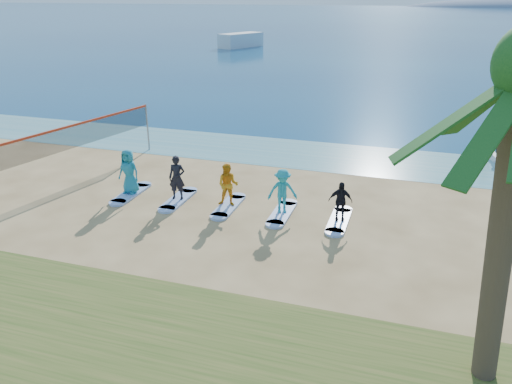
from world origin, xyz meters
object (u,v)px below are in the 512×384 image
(volleyball_net, at_px, (80,135))
(surfboard_4, at_px, (339,220))
(surfboard_1, at_px, (178,200))
(student_1, at_px, (177,178))
(boat_offshore_a, at_px, (241,47))
(student_2, at_px, (228,185))
(surfboard_0, at_px, (131,193))
(student_3, at_px, (282,191))
(paddleboarder, at_px, (491,137))
(student_4, at_px, (340,201))
(surfboard_3, at_px, (282,213))
(paddleboard, at_px, (488,153))
(student_0, at_px, (129,171))
(surfboard_2, at_px, (228,206))

(volleyball_net, relative_size, surfboard_4, 4.04)
(surfboard_1, relative_size, student_1, 1.20)
(boat_offshore_a, xyz_separation_m, student_2, (19.92, -58.07, 0.95))
(surfboard_0, height_order, student_3, student_3)
(paddleboarder, bearing_deg, student_4, 174.81)
(volleyball_net, height_order, student_2, volleyball_net)
(volleyball_net, xyz_separation_m, surfboard_1, (5.64, -1.62, -1.86))
(volleyball_net, bearing_deg, student_1, -16.02)
(surfboard_3, distance_m, student_3, 0.92)
(paddleboarder, xyz_separation_m, student_4, (-6.24, -10.78, -0.12))
(volleyball_net, height_order, surfboard_1, volleyball_net)
(surfboard_1, bearing_deg, paddleboard, 39.90)
(volleyball_net, relative_size, paddleboarder, 5.30)
(volleyball_net, relative_size, student_0, 4.70)
(paddleboarder, distance_m, boat_offshore_a, 56.33)
(volleyball_net, relative_size, surfboard_3, 4.04)
(surfboard_0, relative_size, surfboard_4, 1.00)
(surfboard_1, distance_m, student_2, 2.40)
(student_1, distance_m, surfboard_4, 6.72)
(surfboard_3, bearing_deg, surfboard_4, 0.00)
(boat_offshore_a, distance_m, student_0, 60.11)
(volleyball_net, bearing_deg, student_3, -9.13)
(surfboard_1, relative_size, student_2, 1.28)
(student_2, bearing_deg, student_0, 171.86)
(boat_offshore_a, bearing_deg, student_1, -48.98)
(student_2, bearing_deg, surfboard_3, -8.14)
(paddleboarder, relative_size, surfboard_1, 0.76)
(boat_offshore_a, bearing_deg, surfboard_0, -51.00)
(student_1, distance_m, student_4, 6.65)
(paddleboard, relative_size, student_3, 1.71)
(paddleboard, height_order, boat_offshore_a, boat_offshore_a)
(surfboard_3, height_order, surfboard_4, same)
(paddleboard, distance_m, student_4, 12.48)
(surfboard_1, xyz_separation_m, student_1, (0.00, 0.00, 0.96))
(paddleboard, relative_size, surfboard_1, 1.36)
(volleyball_net, relative_size, student_3, 5.07)
(surfboard_1, bearing_deg, volleyball_net, 163.98)
(student_1, bearing_deg, paddleboard, 29.60)
(student_0, height_order, surfboard_1, student_0)
(student_3, relative_size, student_4, 1.17)
(surfboard_0, height_order, surfboard_2, same)
(paddleboard, xyz_separation_m, boat_offshore_a, (-30.60, 47.29, -0.06))
(surfboard_0, relative_size, student_1, 1.20)
(paddleboard, bearing_deg, paddleboarder, 0.00)
(boat_offshore_a, xyz_separation_m, surfboard_2, (19.92, -58.07, 0.04))
(student_2, bearing_deg, boat_offshore_a, 100.79)
(surfboard_3, height_order, student_4, student_4)
(student_4, bearing_deg, boat_offshore_a, 101.87)
(volleyball_net, height_order, boat_offshore_a, volleyball_net)
(student_1, height_order, student_3, student_1)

